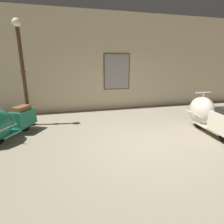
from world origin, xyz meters
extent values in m
plane|color=gray|center=(0.00, 0.00, 0.00)|extent=(60.00, 60.00, 0.00)
cube|color=beige|center=(0.00, 3.81, 1.93)|extent=(18.00, 0.20, 3.85)
cube|color=brown|center=(0.29, 3.70, 1.57)|extent=(1.11, 0.03, 1.46)
cube|color=#9E9E9E|center=(0.29, 3.68, 1.57)|extent=(1.03, 0.01, 1.38)
cylinder|color=black|center=(-3.03, 1.85, 0.20)|extent=(0.26, 0.39, 0.40)
cylinder|color=silver|center=(-3.03, 1.85, 0.20)|extent=(0.17, 0.20, 0.18)
cube|color=#196B51|center=(-3.26, 1.43, 0.18)|extent=(0.77, 1.00, 0.05)
cube|color=#196B51|center=(-3.05, 1.81, 0.42)|extent=(0.68, 0.78, 0.44)
cube|color=brown|center=(-3.05, 1.81, 0.70)|extent=(0.48, 0.55, 0.12)
cube|color=silver|center=(-3.24, 0.94, 0.43)|extent=(0.34, 0.59, 0.02)
cylinder|color=black|center=(2.13, 0.83, 0.22)|extent=(0.13, 0.46, 0.45)
cylinder|color=silver|center=(2.13, 0.83, 0.22)|extent=(0.13, 0.21, 0.20)
cube|color=beige|center=(2.08, 0.30, 0.20)|extent=(0.50, 1.10, 0.06)
ellipsoid|color=beige|center=(2.13, 0.77, 0.54)|extent=(0.67, 0.99, 0.85)
sphere|color=silver|center=(2.16, 1.09, 0.78)|extent=(0.17, 0.17, 0.17)
cylinder|color=silver|center=(2.13, 0.81, 0.94)|extent=(0.05, 0.05, 0.31)
cylinder|color=silver|center=(2.13, 0.81, 1.09)|extent=(0.49, 0.08, 0.04)
cube|color=silver|center=(1.84, 0.80, 0.49)|extent=(0.08, 0.75, 0.03)
cylinder|color=#472D19|center=(-3.00, 2.36, 0.09)|extent=(0.28, 0.28, 0.18)
cylinder|color=#472D19|center=(-3.00, 2.36, 1.55)|extent=(0.11, 0.11, 2.73)
torus|color=#472D19|center=(-3.00, 2.36, 1.68)|extent=(0.19, 0.19, 0.04)
sphere|color=white|center=(-3.00, 2.36, 3.02)|extent=(0.24, 0.24, 0.24)
camera|label=1|loc=(-1.77, -3.55, 1.95)|focal=28.48mm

